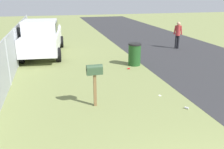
{
  "coord_description": "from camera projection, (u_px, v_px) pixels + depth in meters",
  "views": [
    {
      "loc": [
        -2.2,
        2.65,
        3.5
      ],
      "look_at": [
        4.86,
        0.87,
        1.06
      ],
      "focal_mm": 38.88,
      "sensor_mm": 36.0,
      "label": 1
    }
  ],
  "objects": [
    {
      "name": "mailbox",
      "position": [
        95.0,
        73.0,
        7.61
      ],
      "size": [
        0.22,
        0.51,
        1.4
      ],
      "rotation": [
        0.0,
        0.0,
        0.02
      ],
      "color": "brown",
      "rests_on": "ground"
    },
    {
      "name": "pickup_truck",
      "position": [
        42.0,
        36.0,
        14.15
      ],
      "size": [
        5.76,
        2.58,
        2.09
      ],
      "rotation": [
        0.0,
        0.0,
        3.05
      ],
      "color": "silver",
      "rests_on": "ground"
    },
    {
      "name": "trash_bin",
      "position": [
        135.0,
        54.0,
        12.28
      ],
      "size": [
        0.66,
        0.66,
        1.12
      ],
      "color": "#1E4C1E",
      "rests_on": "ground"
    },
    {
      "name": "pedestrian",
      "position": [
        178.0,
        33.0,
        15.87
      ],
      "size": [
        0.3,
        0.53,
        1.75
      ],
      "rotation": [
        0.0,
        0.0,
        5.82
      ],
      "color": "black",
      "rests_on": "ground"
    },
    {
      "name": "fence_section",
      "position": [
        12.0,
        53.0,
        10.62
      ],
      "size": [
        18.33,
        0.07,
        1.92
      ],
      "color": "#9EA3A8",
      "rests_on": "ground"
    },
    {
      "name": "litter_can_midfield_a",
      "position": [
        129.0,
        69.0,
        11.76
      ],
      "size": [
        0.09,
        0.13,
        0.07
      ],
      "primitive_type": "cylinder",
      "rotation": [
        0.0,
        1.57,
        4.48
      ],
      "color": "red",
      "rests_on": "ground"
    },
    {
      "name": "litter_wrapper_by_mailbox",
      "position": [
        160.0,
        95.0,
        8.74
      ],
      "size": [
        0.13,
        0.1,
        0.01
      ],
      "primitive_type": "cube",
      "rotation": [
        0.0,
        0.0,
        3.26
      ],
      "color": "silver",
      "rests_on": "ground"
    },
    {
      "name": "litter_can_far_scatter",
      "position": [
        187.0,
        108.0,
        7.73
      ],
      "size": [
        0.13,
        0.13,
        0.07
      ],
      "primitive_type": "cylinder",
      "rotation": [
        0.0,
        1.57,
        3.85
      ],
      "color": "silver",
      "rests_on": "ground"
    }
  ]
}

